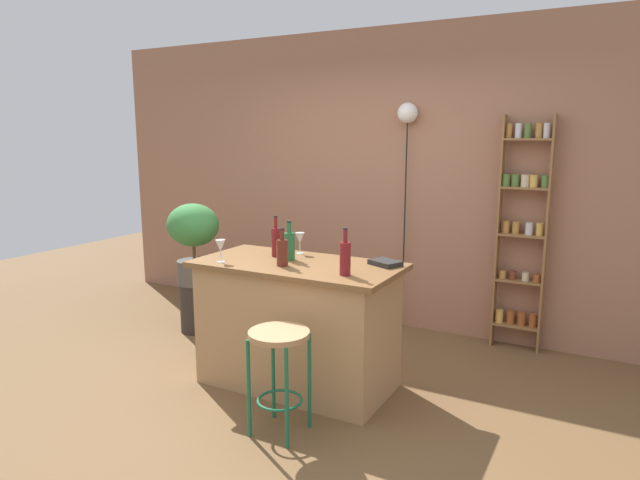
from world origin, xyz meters
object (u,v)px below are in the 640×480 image
Objects in this scene: spice_shelf at (522,231)px; plant_stool at (196,307)px; wine_glass_left at (300,239)px; bottle_vinegar at (345,257)px; bottle_sauce_amber at (276,241)px; potted_plant at (193,235)px; bar_stool at (279,356)px; pendant_globe_light at (408,118)px; wine_glass_center at (220,246)px; bottle_olive_oil at (282,252)px; cookbook at (385,263)px; bottle_wine_red at (289,245)px.

plant_stool is at bearing -159.90° from spice_shelf.
plant_stool is 2.81× the size of wine_glass_left.
bottle_vinegar is 1.01× the size of bottle_sauce_amber.
plant_stool is 0.61× the size of potted_plant.
spice_shelf is at bearing 40.88° from wine_glass_left.
pendant_globe_light reaches higher than bar_stool.
wine_glass_left is 1.62m from pendant_globe_light.
potted_plant is at bearing 160.37° from bottle_sauce_amber.
bottle_vinegar is 0.95m from wine_glass_center.
potted_plant is at bearing 169.06° from wine_glass_left.
spice_shelf is 1.87m from bottle_vinegar.
bottle_olive_oil is 0.72m from cookbook.
potted_plant is 1.31m from wine_glass_left.
bottle_vinegar is 0.15× the size of pendant_globe_light.
pendant_globe_light is (-0.21, 1.70, 0.93)m from bottle_vinegar.
wine_glass_left is (-0.60, 0.44, -0.00)m from bottle_vinegar.
cookbook is at bearing 29.93° from bottle_olive_oil.
bottle_vinegar is 0.50m from bottle_olive_oil.
spice_shelf is 12.13× the size of wine_glass_left.
bottle_olive_oil is 1.63× the size of wine_glass_left.
pendant_globe_light reaches higher than plant_stool.
cookbook is (0.68, 0.17, -0.09)m from bottle_wine_red.
plant_stool is at bearing 160.40° from bottle_wine_red.
bar_stool is 2.08m from potted_plant.
bar_stool is at bearing -86.65° from cookbook.
bottle_sauce_amber reaches higher than plant_stool.
cookbook is at bearing 69.07° from bar_stool.
bottle_vinegar reaches higher than bar_stool.
bottle_vinegar is at bearing -20.67° from bottle_sauce_amber.
potted_plant is 4.58× the size of wine_glass_left.
potted_plant reaches higher than plant_stool.
potted_plant is 1.53m from bottle_olive_oil.
potted_plant is 1.41m from bottle_wine_red.
bottle_olive_oil is 0.13× the size of pendant_globe_light.
bottle_wine_red is at bearing -19.35° from bottle_sauce_amber.
plant_stool is at bearing 140.31° from wine_glass_center.
bottle_vinegar reaches higher than wine_glass_center.
bottle_wine_red is at bearing -133.50° from spice_shelf.
bottle_sauce_amber reaches higher than potted_plant.
bottle_vinegar is at bearing -116.44° from spice_shelf.
bottle_olive_oil reaches higher than wine_glass_left.
bottle_vinegar is at bearing -83.83° from cookbook.
spice_shelf is 2.51m from wine_glass_center.
pendant_globe_light is at bearing 76.96° from bottle_wine_red.
bottle_vinegar is at bearing -20.02° from plant_stool.
bottle_vinegar is 1.49× the size of cookbook.
bar_stool is 2.10× the size of bottle_vinegar.
bottle_wine_red is 1.77× the size of wine_glass_center.
spice_shelf is at bearing 85.56° from cookbook.
wine_glass_center is at bearing -165.77° from bottle_olive_oil.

